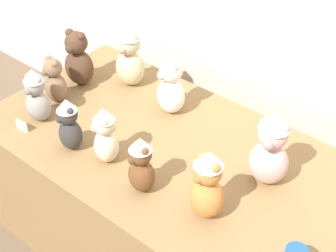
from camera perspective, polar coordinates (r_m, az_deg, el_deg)
The scene contains 13 objects.
display_table at distance 2.56m, azimuth 0.00°, elevation -8.35°, with size 1.75×0.95×0.71m, color olive.
teddy_bear_ash at distance 2.47m, azimuth -14.42°, elevation 3.29°, with size 0.14×0.12×0.28m.
teddy_bear_chestnut at distance 2.04m, azimuth -3.02°, elevation -4.33°, with size 0.14×0.13×0.27m.
teddy_bear_blush at distance 2.08m, azimuth 11.34°, elevation -2.51°, with size 0.19×0.17×0.36m.
teddy_bear_cocoa at distance 2.69m, azimuth -9.95°, elevation 7.29°, with size 0.18×0.16×0.31m.
teddy_bear_ginger at distance 1.92m, azimuth 4.37°, elevation -6.49°, with size 0.17×0.15×0.32m.
teddy_bear_cream at distance 2.18m, azimuth -7.00°, elevation -1.03°, with size 0.16×0.16×0.28m.
teddy_bear_mocha at distance 2.59m, azimuth -12.46°, elevation 4.87°, with size 0.14×0.13×0.25m.
teddy_bear_sand at distance 2.64m, azimuth -4.33°, elevation 7.77°, with size 0.17×0.15×0.35m.
teddy_bear_charcoal at distance 2.27m, azimuth -10.93°, elevation 0.16°, with size 0.14×0.13×0.26m.
teddy_bear_snow at distance 2.45m, azimuth 0.30°, elevation 4.30°, with size 0.19×0.17×0.30m.
name_card_front_left at distance 2.49m, azimuth -15.92°, elevation 0.04°, with size 0.07×0.01×0.05m, color white.
name_card_front_middle at distance 2.59m, azimuth -13.97°, elevation 2.19°, with size 0.07×0.01×0.05m, color white.
Camera 1 is at (1.11, -1.10, 2.23)m, focal length 54.88 mm.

